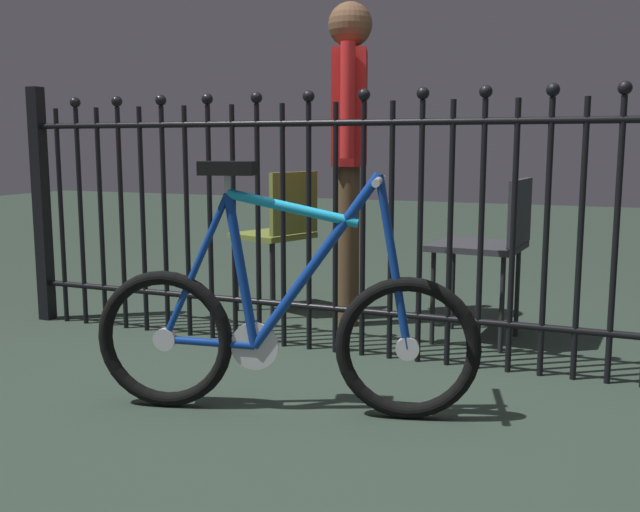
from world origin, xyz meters
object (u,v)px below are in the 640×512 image
(bicycle, at_px, (283,329))
(person_visitor, at_px, (350,133))
(chair_charcoal, at_px, (493,239))
(chair_olive, at_px, (281,226))

(bicycle, xyz_separation_m, person_visitor, (-0.26, 1.41, 0.73))
(chair_charcoal, height_order, person_visitor, person_visitor)
(chair_olive, height_order, person_visitor, person_visitor)
(person_visitor, bearing_deg, chair_olive, 172.60)
(bicycle, height_order, chair_charcoal, bicycle)
(chair_charcoal, height_order, chair_olive, chair_olive)
(chair_charcoal, xyz_separation_m, person_visitor, (-0.81, 0.14, 0.52))
(person_visitor, bearing_deg, bicycle, -79.55)
(bicycle, bearing_deg, person_visitor, 100.45)
(bicycle, xyz_separation_m, chair_olive, (-0.70, 1.47, 0.20))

